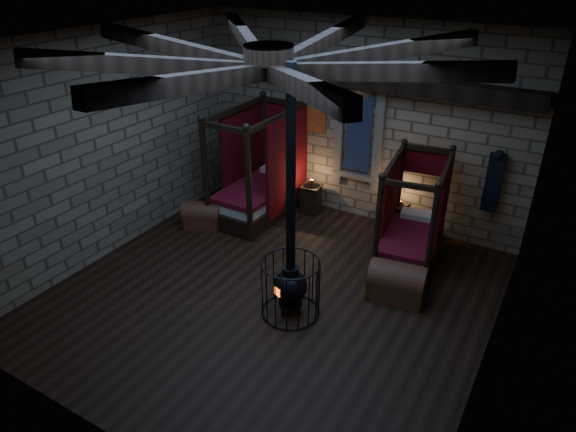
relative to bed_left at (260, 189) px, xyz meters
The scene contains 8 objects.
room 4.38m from the bed_left, 52.16° to the right, with size 7.02×7.02×4.29m.
bed_left is the anchor object (origin of this frame).
bed_right 3.53m from the bed_left, ahead, with size 1.25×2.03×2.00m.
trunk_left 1.42m from the bed_left, 121.74° to the right, with size 0.93×0.79×0.59m.
trunk_right 4.05m from the bed_left, 22.02° to the right, with size 1.00×0.71×0.68m.
nightstand_left 1.16m from the bed_left, 29.17° to the left, with size 0.46×0.44×0.82m.
nightstand_right 3.02m from the bed_left, 12.28° to the left, with size 0.51×0.50×0.74m.
stove 3.67m from the bed_left, 49.38° to the right, with size 0.96×0.96×4.05m.
Camera 1 is at (3.91, -6.15, 5.35)m, focal length 32.00 mm.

